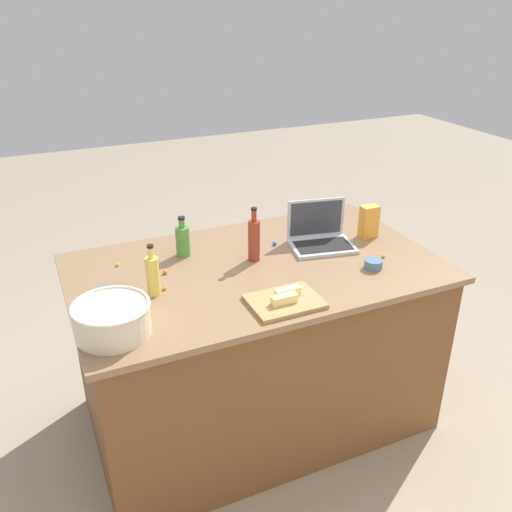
{
  "coord_description": "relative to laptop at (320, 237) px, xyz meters",
  "views": [
    {
      "loc": [
        0.93,
        2.07,
        2.06
      ],
      "look_at": [
        0.0,
        0.0,
        0.95
      ],
      "focal_mm": 38.2,
      "sensor_mm": 36.0,
      "label": 1
    }
  ],
  "objects": [
    {
      "name": "laptop",
      "position": [
        0.0,
        0.0,
        0.0
      ],
      "size": [
        0.35,
        0.28,
        0.22
      ],
      "color": "#B7B7BC",
      "rests_on": "island_counter"
    },
    {
      "name": "bottle_soy",
      "position": [
        0.37,
        0.02,
        0.06
      ],
      "size": [
        0.06,
        0.06,
        0.27
      ],
      "color": "maroon",
      "rests_on": "island_counter"
    },
    {
      "name": "ramekin_medium",
      "position": [
        -0.1,
        0.32,
        -0.03
      ],
      "size": [
        0.08,
        0.08,
        0.04
      ],
      "primitive_type": "cylinder",
      "color": "slate",
      "rests_on": "island_counter"
    },
    {
      "name": "ramekin_small",
      "position": [
        1.09,
        0.08,
        -0.03
      ],
      "size": [
        0.07,
        0.07,
        0.04
      ],
      "primitive_type": "cylinder",
      "color": "slate",
      "rests_on": "island_counter"
    },
    {
      "name": "island_counter",
      "position": [
        0.39,
        0.08,
        -0.5
      ],
      "size": [
        1.71,
        1.02,
        0.9
      ],
      "color": "brown",
      "rests_on": "ground"
    },
    {
      "name": "candy_4",
      "position": [
        -0.21,
        0.25,
        -0.04
      ],
      "size": [
        0.02,
        0.02,
        0.02
      ],
      "primitive_type": "sphere",
      "color": "yellow",
      "rests_on": "island_counter"
    },
    {
      "name": "butter_stick_left",
      "position": [
        0.4,
        0.42,
        -0.01
      ],
      "size": [
        0.11,
        0.04,
        0.04
      ],
      "primitive_type": "cube",
      "rotation": [
        0.0,
        0.0,
        0.03
      ],
      "color": "#F4E58C",
      "rests_on": "cutting_board"
    },
    {
      "name": "bottle_oil",
      "position": [
        0.89,
        0.15,
        0.05
      ],
      "size": [
        0.06,
        0.06,
        0.23
      ],
      "color": "#DBC64C",
      "rests_on": "island_counter"
    },
    {
      "name": "butter_stick_right",
      "position": [
        0.43,
        0.46,
        -0.01
      ],
      "size": [
        0.11,
        0.04,
        0.04
      ],
      "primitive_type": "cube",
      "rotation": [
        0.0,
        0.0,
        0.01
      ],
      "color": "#F4E58C",
      "rests_on": "cutting_board"
    },
    {
      "name": "candy_bag",
      "position": [
        -0.28,
        0.01,
        0.04
      ],
      "size": [
        0.09,
        0.06,
        0.17
      ],
      "primitive_type": "cube",
      "color": "gold",
      "rests_on": "island_counter"
    },
    {
      "name": "candy_3",
      "position": [
        0.98,
        -0.18,
        -0.04
      ],
      "size": [
        0.02,
        0.02,
        0.02
      ],
      "primitive_type": "sphere",
      "color": "yellow",
      "rests_on": "island_counter"
    },
    {
      "name": "cutting_board",
      "position": [
        0.42,
        0.44,
        -0.04
      ],
      "size": [
        0.29,
        0.22,
        0.02
      ],
      "primitive_type": "cube",
      "color": "#AD7F4C",
      "rests_on": "island_counter"
    },
    {
      "name": "ground_plane",
      "position": [
        0.39,
        0.08,
        -0.95
      ],
      "size": [
        12.0,
        12.0,
        0.0
      ],
      "primitive_type": "plane",
      "color": "gray"
    },
    {
      "name": "candy_5",
      "position": [
        1.03,
        0.43,
        -0.04
      ],
      "size": [
        0.02,
        0.02,
        0.02
      ],
      "primitive_type": "sphere",
      "color": "yellow",
      "rests_on": "island_counter"
    },
    {
      "name": "candy_1",
      "position": [
        0.21,
        -0.09,
        -0.04
      ],
      "size": [
        0.02,
        0.02,
        0.02
      ],
      "primitive_type": "sphere",
      "color": "blue",
      "rests_on": "island_counter"
    },
    {
      "name": "candy_0",
      "position": [
        0.84,
        0.13,
        -0.04
      ],
      "size": [
        0.02,
        0.02,
        0.02
      ],
      "primitive_type": "sphere",
      "color": "orange",
      "rests_on": "island_counter"
    },
    {
      "name": "bottle_olive",
      "position": [
        0.66,
        -0.17,
        0.03
      ],
      "size": [
        0.07,
        0.07,
        0.2
      ],
      "color": "#4C8C38",
      "rests_on": "island_counter"
    },
    {
      "name": "mixing_bowl_large",
      "position": [
        1.11,
        0.37,
        0.02
      ],
      "size": [
        0.29,
        0.29,
        0.13
      ],
      "color": "beige",
      "rests_on": "island_counter"
    },
    {
      "name": "candy_2",
      "position": [
        0.8,
        -0.01,
        -0.04
      ],
      "size": [
        0.02,
        0.02,
        0.02
      ],
      "primitive_type": "sphere",
      "color": "orange",
      "rests_on": "island_counter"
    }
  ]
}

